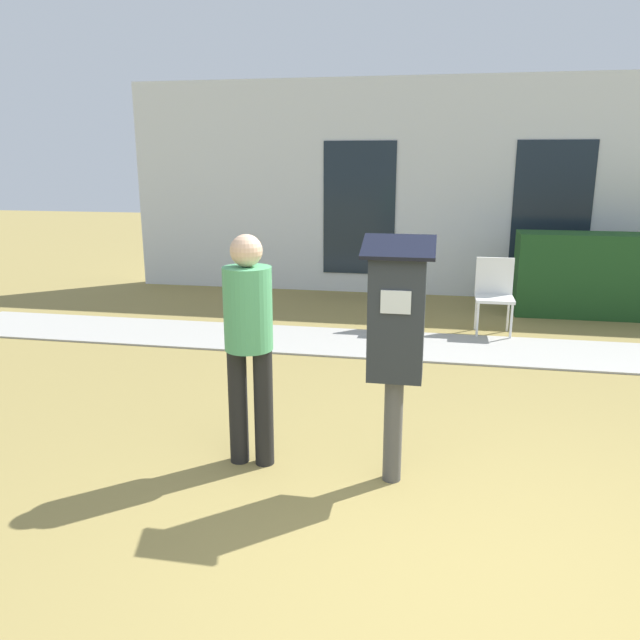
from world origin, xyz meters
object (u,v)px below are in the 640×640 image
(parking_meter, at_px, (396,330))
(outdoor_chair_middle, at_px, (494,290))
(person_standing, at_px, (249,333))
(outdoor_chair_left, at_px, (407,287))

(parking_meter, distance_m, outdoor_chair_middle, 3.94)
(person_standing, distance_m, outdoor_chair_left, 3.82)
(person_standing, bearing_deg, outdoor_chair_left, 80.63)
(person_standing, relative_size, outdoor_chair_middle, 1.76)
(person_standing, relative_size, outdoor_chair_left, 1.76)
(outdoor_chair_left, xyz_separation_m, outdoor_chair_middle, (1.03, 0.04, 0.00))
(parking_meter, xyz_separation_m, person_standing, (-0.97, 0.06, -0.09))
(parking_meter, relative_size, outdoor_chair_middle, 1.77)
(parking_meter, xyz_separation_m, outdoor_chair_left, (-0.12, 3.76, -0.49))
(parking_meter, distance_m, outdoor_chair_left, 3.80)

